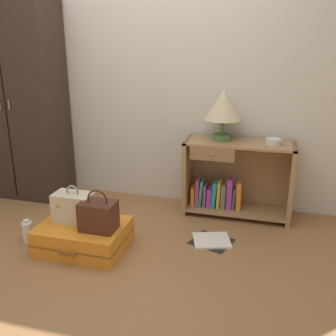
# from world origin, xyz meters

# --- Properties ---
(ground_plane) EXTENTS (9.00, 9.00, 0.00)m
(ground_plane) POSITION_xyz_m (0.00, 0.00, 0.00)
(ground_plane) COLOR olive
(back_wall) EXTENTS (6.40, 0.10, 2.60)m
(back_wall) POSITION_xyz_m (0.00, 1.50, 1.30)
(back_wall) COLOR beige
(back_wall) RESTS_ON ground_plane
(wardrobe) EXTENTS (0.86, 0.47, 1.97)m
(wardrobe) POSITION_xyz_m (-1.33, 1.20, 0.98)
(wardrobe) COLOR #33261E
(wardrobe) RESTS_ON ground_plane
(bookshelf) EXTENTS (0.98, 0.37, 0.70)m
(bookshelf) POSITION_xyz_m (0.82, 1.26, 0.34)
(bookshelf) COLOR #A37A51
(bookshelf) RESTS_ON ground_plane
(table_lamp) EXTENTS (0.33, 0.33, 0.46)m
(table_lamp) POSITION_xyz_m (0.69, 1.28, 1.01)
(table_lamp) COLOR #4C7542
(table_lamp) RESTS_ON bookshelf
(bowl) EXTENTS (0.13, 0.13, 0.05)m
(bowl) POSITION_xyz_m (1.15, 1.25, 0.73)
(bowl) COLOR silver
(bowl) RESTS_ON bookshelf
(suitcase_large) EXTENTS (0.68, 0.52, 0.21)m
(suitcase_large) POSITION_xyz_m (-0.23, 0.29, 0.10)
(suitcase_large) COLOR orange
(suitcase_large) RESTS_ON ground_plane
(train_case) EXTENTS (0.30, 0.19, 0.30)m
(train_case) POSITION_xyz_m (-0.32, 0.33, 0.33)
(train_case) COLOR beige
(train_case) RESTS_ON suitcase_large
(handbag) EXTENTS (0.27, 0.19, 0.32)m
(handbag) POSITION_xyz_m (-0.08, 0.25, 0.32)
(handbag) COLOR #472319
(handbag) RESTS_ON suitcase_large
(bottle) EXTENTS (0.08, 0.08, 0.20)m
(bottle) POSITION_xyz_m (-0.72, 0.26, 0.09)
(bottle) COLOR white
(bottle) RESTS_ON ground_plane
(open_book_on_floor) EXTENTS (0.38, 0.36, 0.02)m
(open_book_on_floor) POSITION_xyz_m (0.73, 0.66, 0.01)
(open_book_on_floor) COLOR white
(open_book_on_floor) RESTS_ON ground_plane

